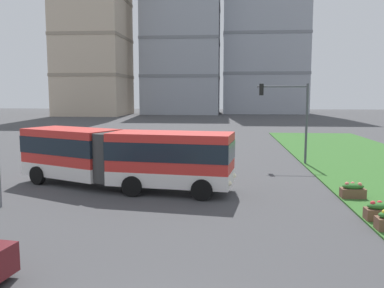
% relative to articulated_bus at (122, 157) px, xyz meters
% --- Properties ---
extents(articulated_bus, '(11.92, 5.68, 3.00)m').
position_rel_articulated_bus_xyz_m(articulated_bus, '(0.00, 0.00, 0.00)').
color(articulated_bus, red).
rests_on(articulated_bus, ground).
extents(flower_planter_3, '(1.10, 0.56, 0.74)m').
position_rel_articulated_bus_xyz_m(flower_planter_3, '(11.32, -4.82, -1.23)').
color(flower_planter_3, brown).
rests_on(flower_planter_3, grass_median).
extents(flower_planter_4, '(1.10, 0.56, 0.74)m').
position_rel_articulated_bus_xyz_m(flower_planter_4, '(11.32, -1.41, -1.23)').
color(flower_planter_4, brown).
rests_on(flower_planter_4, grass_median).
extents(traffic_light_far_right, '(3.51, 0.28, 5.60)m').
position_rel_articulated_bus_xyz_m(traffic_light_far_right, '(9.76, 8.16, 2.21)').
color(traffic_light_far_right, '#474C51').
rests_on(traffic_light_far_right, ground).
extents(apartment_tower_west, '(15.22, 16.96, 43.83)m').
position_rel_articulated_bus_xyz_m(apartment_tower_west, '(-25.86, 74.43, 20.28)').
color(apartment_tower_west, '#C6B299').
rests_on(apartment_tower_west, ground).
extents(apartment_tower_westcentre, '(18.87, 17.73, 35.47)m').
position_rel_articulated_bus_xyz_m(apartment_tower_westcentre, '(-6.02, 84.25, 16.10)').
color(apartment_tower_westcentre, '#9EA3AD').
rests_on(apartment_tower_westcentre, ground).
extents(apartment_tower_centre, '(21.13, 19.07, 48.39)m').
position_rel_articulated_bus_xyz_m(apartment_tower_centre, '(14.92, 89.99, 22.56)').
color(apartment_tower_centre, '#9EA3AD').
rests_on(apartment_tower_centre, ground).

